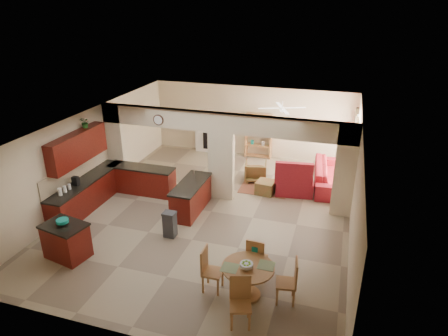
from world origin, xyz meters
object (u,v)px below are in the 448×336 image
(kitchen_island, at_px, (66,241))
(sofa, at_px, (331,175))
(dining_table, at_px, (248,277))
(armchair, at_px, (256,171))

(kitchen_island, distance_m, sofa, 8.53)
(kitchen_island, relative_size, dining_table, 1.05)
(kitchen_island, xyz_separation_m, dining_table, (4.60, -0.08, 0.05))
(sofa, bearing_deg, kitchen_island, 130.42)
(sofa, xyz_separation_m, armchair, (-2.54, -0.32, -0.04))
(kitchen_island, distance_m, armchair, 6.72)
(dining_table, relative_size, sofa, 0.42)
(dining_table, distance_m, armchair, 5.97)
(dining_table, height_order, armchair, dining_table)
(dining_table, height_order, sofa, sofa)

